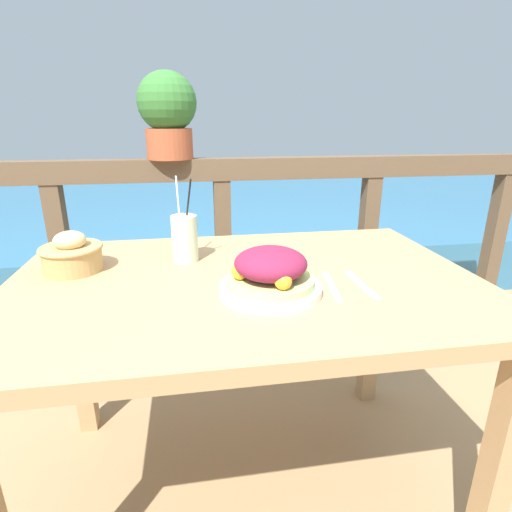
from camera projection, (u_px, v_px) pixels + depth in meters
ground_plane at (247, 482)px, 1.29m from camera, size 12.00×12.00×0.00m
patio_table at (245, 308)px, 1.09m from camera, size 1.23×0.81×0.71m
railing_fence at (223, 226)px, 1.76m from camera, size 2.80×0.08×0.96m
sea_backdrop at (205, 212)px, 4.25m from camera, size 12.00×4.00×0.35m
salad_plate at (271, 274)px, 0.95m from camera, size 0.25×0.25×0.11m
drink_glass at (185, 238)px, 1.16m from camera, size 0.08×0.08×0.25m
bread_basket at (72, 254)px, 1.09m from camera, size 0.17×0.17×0.11m
potted_plant at (168, 112)px, 1.57m from camera, size 0.23×0.23×0.33m
fork at (331, 286)px, 0.99m from camera, size 0.04×0.18×0.00m
knife at (361, 284)px, 1.01m from camera, size 0.02×0.18×0.00m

